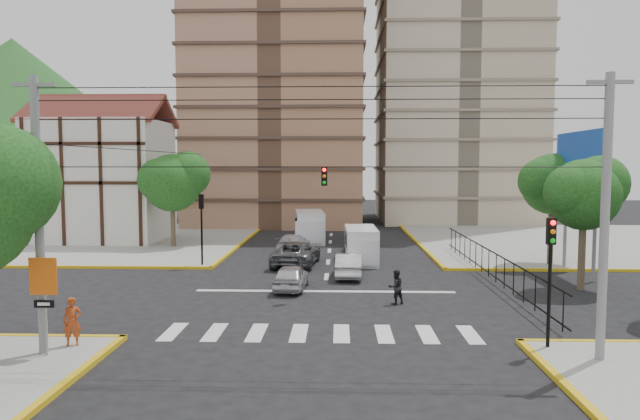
{
  "coord_description": "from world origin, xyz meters",
  "views": [
    {
      "loc": [
        0.68,
        -27.0,
        6.27
      ],
      "look_at": [
        -0.29,
        2.5,
        4.0
      ],
      "focal_mm": 32.0,
      "sensor_mm": 36.0,
      "label": 1
    }
  ],
  "objects_px": {
    "van_right_lane": "(361,246)",
    "car_white_front_right": "(349,265)",
    "car_silver_front_left": "(291,277)",
    "van_left_lane": "(309,227)",
    "pedestrian_sw_corner": "(72,322)",
    "traffic_light_se": "(550,260)",
    "traffic_light_nw": "(201,217)",
    "district_sign": "(44,285)",
    "pedestrian_crosswalk": "(396,287)"
  },
  "relations": [
    {
      "from": "district_sign",
      "to": "van_right_lane",
      "type": "relative_size",
      "value": 0.63
    },
    {
      "from": "van_left_lane",
      "to": "pedestrian_sw_corner",
      "type": "bearing_deg",
      "value": -109.18
    },
    {
      "from": "district_sign",
      "to": "pedestrian_sw_corner",
      "type": "bearing_deg",
      "value": 68.93
    },
    {
      "from": "traffic_light_nw",
      "to": "car_silver_front_left",
      "type": "distance_m",
      "value": 9.03
    },
    {
      "from": "district_sign",
      "to": "van_left_lane",
      "type": "xyz_separation_m",
      "value": [
        7.07,
        29.0,
        -1.22
      ]
    },
    {
      "from": "district_sign",
      "to": "car_white_front_right",
      "type": "distance_m",
      "value": 17.51
    },
    {
      "from": "van_right_lane",
      "to": "car_silver_front_left",
      "type": "bearing_deg",
      "value": -116.72
    },
    {
      "from": "car_white_front_right",
      "to": "traffic_light_se",
      "type": "bearing_deg",
      "value": 118.8
    },
    {
      "from": "van_left_lane",
      "to": "van_right_lane",
      "type": "bearing_deg",
      "value": -74.6
    },
    {
      "from": "traffic_light_nw",
      "to": "district_sign",
      "type": "distance_m",
      "value": 17.08
    },
    {
      "from": "traffic_light_se",
      "to": "pedestrian_sw_corner",
      "type": "height_order",
      "value": "traffic_light_se"
    },
    {
      "from": "car_white_front_right",
      "to": "pedestrian_sw_corner",
      "type": "distance_m",
      "value": 16.35
    },
    {
      "from": "car_white_front_right",
      "to": "pedestrian_crosswalk",
      "type": "bearing_deg",
      "value": 109.52
    },
    {
      "from": "car_silver_front_left",
      "to": "car_white_front_right",
      "type": "distance_m",
      "value": 4.52
    },
    {
      "from": "van_right_lane",
      "to": "pedestrian_crosswalk",
      "type": "distance_m",
      "value": 11.13
    },
    {
      "from": "car_white_front_right",
      "to": "pedestrian_sw_corner",
      "type": "xyz_separation_m",
      "value": [
        -9.66,
        -13.19,
        0.3
      ]
    },
    {
      "from": "district_sign",
      "to": "van_left_lane",
      "type": "bearing_deg",
      "value": 76.3
    },
    {
      "from": "van_right_lane",
      "to": "pedestrian_sw_corner",
      "type": "xyz_separation_m",
      "value": [
        -10.55,
        -17.95,
        -0.12
      ]
    },
    {
      "from": "traffic_light_nw",
      "to": "van_left_lane",
      "type": "xyz_separation_m",
      "value": [
        6.07,
        11.96,
        -1.88
      ]
    },
    {
      "from": "van_right_lane",
      "to": "car_white_front_right",
      "type": "height_order",
      "value": "van_right_lane"
    },
    {
      "from": "traffic_light_se",
      "to": "car_white_front_right",
      "type": "distance_m",
      "value": 14.57
    },
    {
      "from": "van_left_lane",
      "to": "car_silver_front_left",
      "type": "distance_m",
      "value": 18.19
    },
    {
      "from": "car_white_front_right",
      "to": "district_sign",
      "type": "bearing_deg",
      "value": 56.44
    },
    {
      "from": "traffic_light_nw",
      "to": "car_silver_front_left",
      "type": "height_order",
      "value": "traffic_light_nw"
    },
    {
      "from": "van_left_lane",
      "to": "car_silver_front_left",
      "type": "xyz_separation_m",
      "value": [
        0.01,
        -18.18,
        -0.58
      ]
    },
    {
      "from": "traffic_light_nw",
      "to": "car_white_front_right",
      "type": "distance_m",
      "value": 9.79
    },
    {
      "from": "district_sign",
      "to": "pedestrian_sw_corner",
      "type": "relative_size",
      "value": 1.92
    },
    {
      "from": "van_left_lane",
      "to": "car_white_front_right",
      "type": "height_order",
      "value": "van_left_lane"
    },
    {
      "from": "pedestrian_sw_corner",
      "to": "van_right_lane",
      "type": "bearing_deg",
      "value": 39.42
    },
    {
      "from": "traffic_light_se",
      "to": "pedestrian_crosswalk",
      "type": "height_order",
      "value": "traffic_light_se"
    },
    {
      "from": "car_silver_front_left",
      "to": "pedestrian_sw_corner",
      "type": "distance_m",
      "value": 11.86
    },
    {
      "from": "van_right_lane",
      "to": "car_silver_front_left",
      "type": "distance_m",
      "value": 9.04
    },
    {
      "from": "van_right_lane",
      "to": "van_left_lane",
      "type": "relative_size",
      "value": 0.87
    },
    {
      "from": "van_left_lane",
      "to": "car_white_front_right",
      "type": "relative_size",
      "value": 1.41
    },
    {
      "from": "car_silver_front_left",
      "to": "pedestrian_crosswalk",
      "type": "distance_m",
      "value": 5.79
    },
    {
      "from": "traffic_light_nw",
      "to": "pedestrian_sw_corner",
      "type": "height_order",
      "value": "traffic_light_nw"
    },
    {
      "from": "car_silver_front_left",
      "to": "van_left_lane",
      "type": "bearing_deg",
      "value": -85.75
    },
    {
      "from": "car_silver_front_left",
      "to": "pedestrian_sw_corner",
      "type": "height_order",
      "value": "pedestrian_sw_corner"
    },
    {
      "from": "van_left_lane",
      "to": "car_white_front_right",
      "type": "distance_m",
      "value": 15.08
    },
    {
      "from": "traffic_light_se",
      "to": "traffic_light_nw",
      "type": "relative_size",
      "value": 1.0
    },
    {
      "from": "car_silver_front_left",
      "to": "pedestrian_crosswalk",
      "type": "bearing_deg",
      "value": 154.03
    },
    {
      "from": "traffic_light_nw",
      "to": "car_silver_front_left",
      "type": "xyz_separation_m",
      "value": [
        6.08,
        -6.21,
        -2.46
      ]
    },
    {
      "from": "traffic_light_se",
      "to": "pedestrian_crosswalk",
      "type": "bearing_deg",
      "value": 124.89
    },
    {
      "from": "van_left_lane",
      "to": "pedestrian_sw_corner",
      "type": "xyz_separation_m",
      "value": [
        -6.67,
        -27.97,
        -0.25
      ]
    },
    {
      "from": "van_left_lane",
      "to": "pedestrian_crosswalk",
      "type": "distance_m",
      "value": 21.68
    },
    {
      "from": "district_sign",
      "to": "car_white_front_right",
      "type": "height_order",
      "value": "district_sign"
    },
    {
      "from": "traffic_light_nw",
      "to": "van_right_lane",
      "type": "xyz_separation_m",
      "value": [
        9.95,
        1.94,
        -2.01
      ]
    },
    {
      "from": "car_white_front_right",
      "to": "van_right_lane",
      "type": "bearing_deg",
      "value": -98.98
    },
    {
      "from": "pedestrian_sw_corner",
      "to": "traffic_light_nw",
      "type": "bearing_deg",
      "value": 67.72
    },
    {
      "from": "van_right_lane",
      "to": "car_silver_front_left",
      "type": "height_order",
      "value": "van_right_lane"
    }
  ]
}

